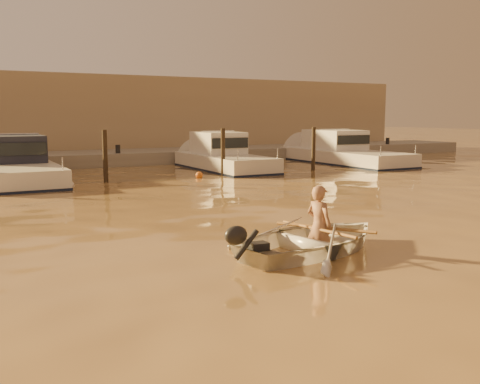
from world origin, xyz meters
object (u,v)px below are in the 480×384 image
moored_boat_2 (18,165)px  waterfront_building (51,118)px  moored_boat_5 (344,151)px  person (319,226)px  moored_boat_4 (224,156)px  dinghy (315,239)px

moored_boat_2 → waterfront_building: size_ratio=0.19×
moored_boat_5 → person: bearing=-130.5°
waterfront_building → moored_boat_4: bearing=-61.5°
waterfront_building → person: bearing=-88.4°
moored_boat_4 → moored_boat_5: 7.14m
person → waterfront_building: (-0.72, 25.48, 1.93)m
moored_boat_4 → waterfront_building: 12.64m
moored_boat_2 → person: bearing=-75.3°
person → moored_boat_5: (12.38, 14.48, 0.15)m
person → moored_boat_2: (-3.81, 14.48, 0.15)m
dinghy → person: person is taller
moored_boat_2 → dinghy: bearing=-75.7°
moored_boat_4 → person: bearing=-109.9°
moored_boat_2 → moored_boat_4: size_ratio=1.17×
moored_boat_2 → moored_boat_4: (9.05, 0.00, 0.00)m
dinghy → moored_boat_4: bearing=-33.8°
moored_boat_4 → waterfront_building: size_ratio=0.16×
dinghy → moored_boat_4: 15.46m
dinghy → moored_boat_5: size_ratio=0.38×
moored_boat_2 → moored_boat_4: 9.05m
moored_boat_2 → moored_boat_4: bearing=0.0°
dinghy → moored_boat_5: (12.48, 14.50, 0.39)m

